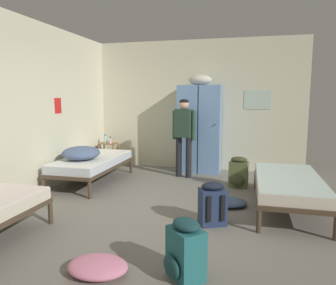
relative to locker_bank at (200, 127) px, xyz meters
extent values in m
plane|color=slate|center=(-0.11, -2.60, -0.97)|extent=(9.22, 9.22, 0.00)
cube|color=beige|center=(-0.11, 0.31, 0.45)|extent=(4.63, 0.06, 2.84)
cube|color=beige|center=(-2.40, -2.60, 0.45)|extent=(0.06, 5.76, 2.84)
cube|color=#B7CCBC|center=(1.18, 0.28, 0.58)|extent=(0.55, 0.01, 0.40)
cube|color=red|center=(-2.36, -1.59, 0.48)|extent=(0.01, 0.20, 0.28)
cube|color=#6B93C6|center=(-0.23, 0.00, -0.04)|extent=(0.44, 0.52, 1.85)
cylinder|color=black|center=(-0.11, -0.27, 0.08)|extent=(0.02, 0.03, 0.02)
cube|color=#6B93C6|center=(0.23, 0.00, -0.04)|extent=(0.44, 0.52, 1.85)
cylinder|color=black|center=(0.35, -0.27, 0.08)|extent=(0.02, 0.03, 0.02)
ellipsoid|color=beige|center=(0.00, 0.00, 0.99)|extent=(0.48, 0.36, 0.22)
cylinder|color=brown|center=(-2.24, -0.26, -0.69)|extent=(0.03, 0.03, 0.55)
cylinder|color=brown|center=(-1.89, -0.26, -0.69)|extent=(0.03, 0.03, 0.55)
cylinder|color=brown|center=(-2.24, 0.01, -0.69)|extent=(0.03, 0.03, 0.55)
cylinder|color=brown|center=(-1.89, 0.01, -0.69)|extent=(0.03, 0.03, 0.55)
cube|color=brown|center=(-2.07, -0.13, -0.78)|extent=(0.38, 0.30, 0.02)
cube|color=brown|center=(-2.07, -0.13, -0.41)|extent=(0.38, 0.30, 0.02)
cylinder|color=#473828|center=(-2.24, -2.31, -0.83)|extent=(0.06, 0.06, 0.28)
cylinder|color=#473828|center=(-1.40, -2.31, -0.83)|extent=(0.06, 0.06, 0.28)
cylinder|color=#473828|center=(-2.24, -0.47, -0.83)|extent=(0.06, 0.06, 0.28)
cylinder|color=#473828|center=(-1.40, -0.47, -0.83)|extent=(0.06, 0.06, 0.28)
cube|color=#473828|center=(-1.82, -1.39, -0.66)|extent=(0.90, 1.90, 0.06)
cube|color=silver|center=(-1.82, -1.39, -0.56)|extent=(0.87, 1.84, 0.14)
cube|color=white|center=(-1.82, -1.39, -0.48)|extent=(0.86, 1.82, 0.01)
cylinder|color=#473828|center=(2.01, -1.15, -0.83)|extent=(0.06, 0.06, 0.28)
cylinder|color=#473828|center=(1.17, -1.15, -0.83)|extent=(0.06, 0.06, 0.28)
cylinder|color=#473828|center=(2.01, -2.99, -0.83)|extent=(0.06, 0.06, 0.28)
cylinder|color=#473828|center=(1.17, -2.99, -0.83)|extent=(0.06, 0.06, 0.28)
cube|color=#473828|center=(1.59, -2.07, -0.66)|extent=(0.90, 1.90, 0.06)
cube|color=beige|center=(1.59, -2.07, -0.56)|extent=(0.87, 1.84, 0.14)
cube|color=silver|center=(1.59, -2.07, -0.48)|extent=(0.86, 1.82, 0.01)
cylinder|color=#473828|center=(-1.40, -3.35, -0.83)|extent=(0.06, 0.06, 0.28)
ellipsoid|color=slate|center=(-1.89, -1.67, -0.36)|extent=(0.67, 0.69, 0.24)
cylinder|color=black|center=(-0.12, -0.59, -0.56)|extent=(0.12, 0.12, 0.81)
cylinder|color=black|center=(-0.34, -0.54, -0.56)|extent=(0.12, 0.12, 0.81)
cube|color=#284233|center=(-0.23, -0.56, 0.12)|extent=(0.37, 0.27, 0.56)
cylinder|color=#284233|center=(-0.03, -0.61, 0.08)|extent=(0.08, 0.08, 0.58)
cylinder|color=#284233|center=(-0.43, -0.51, 0.08)|extent=(0.08, 0.08, 0.58)
sphere|color=#DBAD89|center=(-0.23, -0.56, 0.49)|extent=(0.20, 0.20, 0.20)
ellipsoid|color=black|center=(-0.23, -0.56, 0.54)|extent=(0.19, 0.19, 0.11)
cylinder|color=#B2DBEA|center=(-2.15, -0.11, -0.32)|extent=(0.07, 0.07, 0.16)
cylinder|color=#2666B2|center=(-2.15, -0.11, -0.22)|extent=(0.04, 0.04, 0.03)
cylinder|color=beige|center=(-2.00, -0.17, -0.34)|extent=(0.06, 0.06, 0.12)
cylinder|color=black|center=(-2.00, -0.17, -0.26)|extent=(0.03, 0.03, 0.03)
cube|color=navy|center=(0.61, -2.87, -0.74)|extent=(0.39, 0.35, 0.46)
ellipsoid|color=black|center=(0.55, -2.73, -0.82)|extent=(0.25, 0.17, 0.20)
ellipsoid|color=black|center=(0.61, -2.87, -0.47)|extent=(0.35, 0.32, 0.10)
cube|color=black|center=(0.74, -2.95, -0.72)|extent=(0.06, 0.04, 0.32)
cube|color=black|center=(0.58, -3.03, -0.72)|extent=(0.06, 0.04, 0.32)
cube|color=#566038|center=(0.87, -1.03, -0.74)|extent=(0.35, 0.28, 0.46)
ellipsoid|color=#383D23|center=(0.85, -1.18, -0.82)|extent=(0.25, 0.11, 0.20)
ellipsoid|color=#383D23|center=(0.87, -1.03, -0.47)|extent=(0.31, 0.25, 0.10)
cube|color=black|center=(0.80, -0.88, -0.72)|extent=(0.05, 0.03, 0.32)
cube|color=black|center=(0.98, -0.91, -0.72)|extent=(0.05, 0.03, 0.32)
cube|color=#23666B|center=(0.52, -4.15, -0.74)|extent=(0.39, 0.40, 0.46)
ellipsoid|color=#193D42|center=(0.41, -4.25, -0.82)|extent=(0.22, 0.23, 0.20)
ellipsoid|color=#193D42|center=(0.52, -4.15, -0.47)|extent=(0.36, 0.36, 0.10)
cube|color=black|center=(0.55, -3.99, -0.72)|extent=(0.05, 0.05, 0.32)
cube|color=black|center=(0.67, -4.12, -0.72)|extent=(0.05, 0.05, 0.32)
ellipsoid|color=pink|center=(-0.28, -4.28, -0.90)|extent=(0.57, 0.43, 0.14)
ellipsoid|color=#42567A|center=(0.75, -2.10, -0.91)|extent=(0.57, 0.46, 0.11)
camera|label=1|loc=(1.02, -6.77, 0.63)|focal=34.16mm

